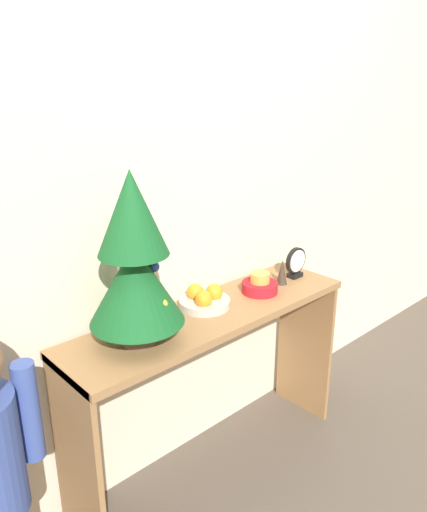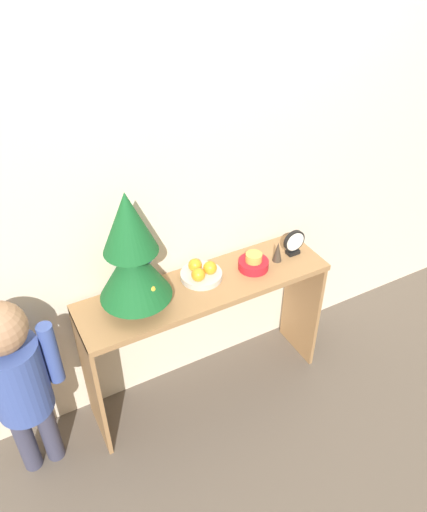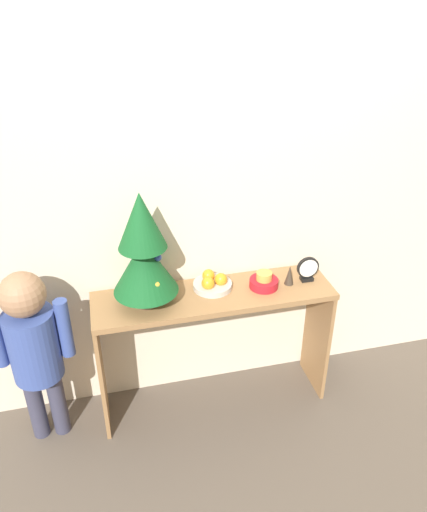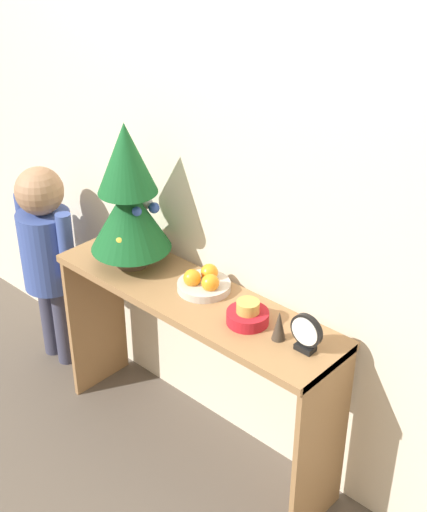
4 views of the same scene
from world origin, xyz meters
name	(u,v)px [view 2 (image 2 of 4)]	position (x,y,z in m)	size (l,w,h in m)	color
ground_plane	(221,407)	(0.00, 0.00, 0.00)	(12.00, 12.00, 0.00)	brown
back_wall	(182,165)	(0.00, 0.37, 1.25)	(7.00, 0.05, 2.50)	beige
console_table	(206,310)	(0.00, 0.16, 0.56)	(1.22, 0.33, 0.73)	olive
mini_tree	(132,256)	(-0.34, 0.17, 1.01)	(0.31, 0.31, 0.58)	#4C3828
fruit_bowl	(201,273)	(0.01, 0.22, 0.76)	(0.20, 0.20, 0.08)	#B7B2A8
singing_bowl	(253,263)	(0.26, 0.16, 0.76)	(0.15, 0.15, 0.09)	#AD1923
desk_clock	(294,243)	(0.50, 0.17, 0.79)	(0.12, 0.04, 0.14)	black
figurine	(278,252)	(0.40, 0.16, 0.78)	(0.05, 0.05, 0.11)	#382D23
child_figure	(16,375)	(-0.89, 0.14, 0.61)	(0.37, 0.24, 0.98)	#38384C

